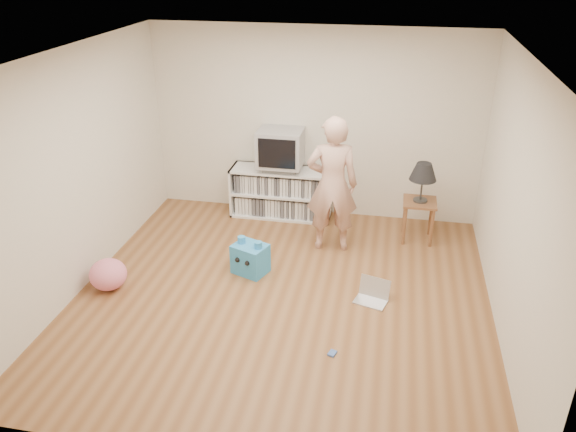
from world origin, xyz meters
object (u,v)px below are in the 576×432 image
Objects in this scene: table_lamp at (423,173)px; plush_blue at (250,258)px; crt_tv at (281,147)px; side_table at (419,210)px; dvd_deck at (281,167)px; person at (332,185)px; laptop at (373,294)px; plush_pink at (108,274)px; media_unit at (281,192)px.

table_lamp reaches higher than plush_blue.
table_lamp is (1.89, -0.37, -0.08)m from crt_tv.
side_table is (1.89, -0.37, -0.60)m from crt_tv.
dvd_deck is 0.26× the size of person.
side_table is 1.25m from person.
dvd_deck is 0.29m from crt_tv.
table_lamp is 1.28× the size of laptop.
plush_blue is at bearing 23.18° from plush_pink.
laptop is (-0.48, -1.51, -0.35)m from side_table.
crt_tv is at bearing -90.00° from media_unit.
side_table is 1.07× the size of table_lamp.
side_table reaches higher than plush_pink.
table_lamp reaches higher than side_table.
dvd_deck reaches higher than plush_blue.
media_unit is at bearing 90.00° from dvd_deck.
plush_pink reaches higher than laptop.
side_table is at bearing 88.42° from laptop.
dvd_deck is 0.97× the size of plush_blue.
person reaches higher than side_table.
person is at bearing -158.35° from side_table.
dvd_deck reaches higher than side_table.
table_lamp reaches higher than dvd_deck.
dvd_deck reaches higher than plush_pink.
dvd_deck is 1.12× the size of laptop.
laptop is (1.41, -1.88, -0.67)m from dvd_deck.
table_lamp is at bearing 88.42° from laptop.
laptop is 0.97× the size of plush_pink.
plush_pink is at bearing -151.58° from table_lamp.
media_unit is 2.33× the size of crt_tv.
side_table is (1.89, -0.39, 0.07)m from media_unit.
dvd_deck is 1.68m from plush_blue.
table_lamp reaches higher than laptop.
dvd_deck reaches higher than media_unit.
person reaches higher than media_unit.
dvd_deck is at bearing 142.98° from laptop.
laptop is (0.61, -1.08, -0.80)m from person.
dvd_deck is at bearing -52.66° from person.
laptop is at bearing 6.55° from plush_pink.
dvd_deck is at bearing 109.75° from plush_blue.
side_table is at bearing 28.42° from plush_pink.
person is 4.17× the size of plush_pink.
crt_tv is 1.30× the size of plush_blue.
crt_tv reaches higher than side_table.
side_table is 1.19× the size of plush_blue.
crt_tv is (0.00, -0.02, 0.67)m from media_unit.
plush_pink is (-2.33, -1.42, -0.69)m from person.
crt_tv is at bearing -52.54° from person.
crt_tv is at bearing 169.04° from table_lamp.
crt_tv is 0.35× the size of person.
table_lamp is (-0.00, 0.00, 0.53)m from side_table.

